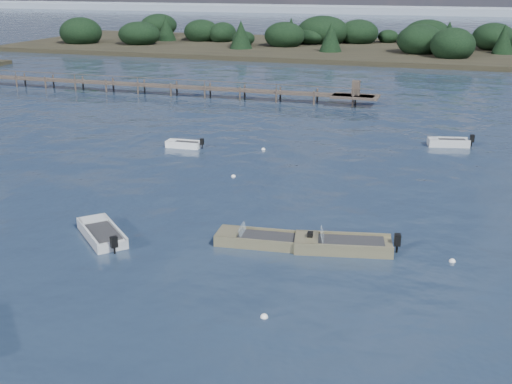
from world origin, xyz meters
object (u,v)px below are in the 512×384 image
(dinghy_mid_white_b, at_px, (343,247))
(tender_far_white, at_px, (184,145))
(jetty, at_px, (141,85))
(dinghy_mid_white_a, at_px, (261,241))
(tender_far_grey_b, at_px, (448,144))
(dinghy_mid_grey, at_px, (102,235))

(dinghy_mid_white_b, relative_size, tender_far_white, 1.72)
(jetty, bearing_deg, tender_far_white, -55.23)
(dinghy_mid_white_a, bearing_deg, tender_far_grey_b, 70.34)
(dinghy_mid_white_b, distance_m, jetty, 49.90)
(dinghy_mid_white_b, xyz_separation_m, jetty, (-31.54, 38.66, 0.81))
(dinghy_mid_grey, bearing_deg, jetty, 114.78)
(tender_far_white, height_order, jetty, jetty)
(jetty, bearing_deg, dinghy_mid_grey, -65.22)
(tender_far_grey_b, bearing_deg, tender_far_white, -161.04)
(tender_far_white, xyz_separation_m, dinghy_mid_grey, (3.62, -18.96, 0.01))
(tender_far_white, relative_size, tender_far_grey_b, 0.84)
(dinghy_mid_white_b, xyz_separation_m, tender_far_grey_b, (4.42, 23.69, 0.00))
(dinghy_mid_grey, distance_m, tender_far_grey_b, 31.12)
(tender_far_grey_b, xyz_separation_m, jetty, (-35.96, 14.97, 0.81))
(dinghy_mid_grey, relative_size, dinghy_mid_white_a, 0.82)
(dinghy_mid_white_b, bearing_deg, tender_far_grey_b, 79.42)
(tender_far_grey_b, distance_m, jetty, 38.96)
(jetty, bearing_deg, tender_far_grey_b, -22.60)
(tender_far_white, bearing_deg, jetty, 124.77)
(dinghy_mid_white_b, distance_m, tender_far_white, 23.21)
(tender_far_grey_b, xyz_separation_m, dinghy_mid_white_a, (-8.65, -24.22, -0.02))
(dinghy_mid_white_b, xyz_separation_m, dinghy_mid_grey, (-12.61, -2.36, -0.01))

